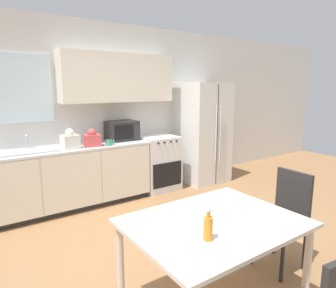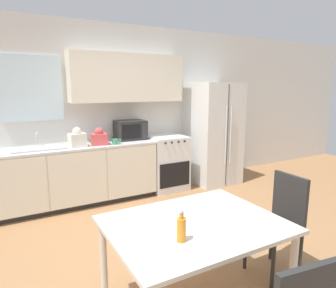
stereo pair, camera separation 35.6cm
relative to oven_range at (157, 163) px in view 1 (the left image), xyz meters
name	(u,v)px [view 1 (the left image)]	position (x,y,z in m)	size (l,w,h in m)	color
ground_plane	(168,255)	(-1.05, -1.84, -0.45)	(12.00, 12.00, 0.00)	#9E7047
wall_back	(92,105)	(-0.98, 0.31, 0.99)	(12.00, 0.38, 2.70)	silver
kitchen_counter	(67,178)	(-1.52, 0.01, 0.00)	(2.42, 0.64, 0.89)	#333333
oven_range	(157,163)	(0.00, 0.00, 0.00)	(0.63, 0.65, 0.91)	white
refrigerator	(202,132)	(0.94, -0.07, 0.45)	(0.81, 0.82, 1.79)	silver
kitchen_sink	(29,151)	(-1.97, 0.01, 0.45)	(0.70, 0.43, 0.21)	#B7BABC
microwave	(122,131)	(-0.59, 0.10, 0.59)	(0.46, 0.37, 0.31)	#282828
coffee_mug	(109,143)	(-0.94, -0.19, 0.47)	(0.13, 0.09, 0.08)	#3F8C66
grocery_bag_0	(92,139)	(-1.16, -0.11, 0.54)	(0.24, 0.22, 0.25)	#D14C4C
grocery_bag_1	(70,140)	(-1.47, -0.11, 0.55)	(0.24, 0.21, 0.28)	silver
dining_table	(214,232)	(-1.20, -2.66, 0.20)	(1.26, 0.97, 0.74)	beige
dining_chair_side	(287,212)	(-0.19, -2.60, 0.08)	(0.41, 0.41, 0.93)	#282828
drink_bottle	(208,227)	(-1.43, -2.84, 0.37)	(0.06, 0.06, 0.22)	orange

